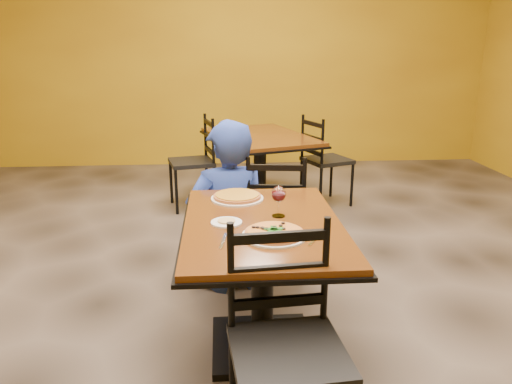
{
  "coord_description": "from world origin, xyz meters",
  "views": [
    {
      "loc": [
        -0.21,
        -2.86,
        1.62
      ],
      "look_at": [
        -0.02,
        -0.3,
        0.85
      ],
      "focal_mm": 34.33,
      "sensor_mm": 36.0,
      "label": 1
    }
  ],
  "objects": [
    {
      "name": "floor",
      "position": [
        0.0,
        0.0,
        0.0
      ],
      "size": [
        7.0,
        8.0,
        0.01
      ],
      "primitive_type": "cube",
      "color": "black",
      "rests_on": "ground"
    },
    {
      "name": "wall_back",
      "position": [
        0.0,
        4.0,
        1.5
      ],
      "size": [
        7.0,
        0.01,
        3.0
      ],
      "primitive_type": "cube",
      "color": "#B48F14",
      "rests_on": "ground"
    },
    {
      "name": "table_main",
      "position": [
        0.0,
        -0.5,
        0.56
      ],
      "size": [
        0.83,
        1.23,
        0.75
      ],
      "color": "#562E0D",
      "rests_on": "floor"
    },
    {
      "name": "table_second",
      "position": [
        0.2,
        2.05,
        0.56
      ],
      "size": [
        1.26,
        1.54,
        0.75
      ],
      "rotation": [
        0.0,
        0.0,
        0.31
      ],
      "color": "#562E0D",
      "rests_on": "floor"
    },
    {
      "name": "chair_main_near",
      "position": [
        0.03,
        -1.26,
        0.48
      ],
      "size": [
        0.47,
        0.47,
        0.96
      ],
      "primitive_type": null,
      "rotation": [
        0.0,
        0.0,
        0.09
      ],
      "color": "black",
      "rests_on": "floor"
    },
    {
      "name": "chair_main_far",
      "position": [
        0.18,
        0.44,
        0.46
      ],
      "size": [
        0.46,
        0.46,
        0.92
      ],
      "primitive_type": null,
      "rotation": [
        0.0,
        0.0,
        3.02
      ],
      "color": "black",
      "rests_on": "floor"
    },
    {
      "name": "chair_second_left",
      "position": [
        -0.51,
        2.05,
        0.47
      ],
      "size": [
        0.51,
        0.51,
        0.94
      ],
      "primitive_type": null,
      "rotation": [
        0.0,
        0.0,
        -1.34
      ],
      "color": "black",
      "rests_on": "floor"
    },
    {
      "name": "chair_second_right",
      "position": [
        0.9,
        2.05,
        0.47
      ],
      "size": [
        0.55,
        0.55,
        0.94
      ],
      "primitive_type": null,
      "rotation": [
        0.0,
        0.0,
        1.94
      ],
      "color": "black",
      "rests_on": "floor"
    },
    {
      "name": "diner",
      "position": [
        -0.17,
        0.33,
        0.58
      ],
      "size": [
        0.67,
        0.52,
        1.16
      ],
      "primitive_type": "imported",
      "rotation": [
        0.0,
        0.0,
        3.4
      ],
      "color": "navy",
      "rests_on": "floor"
    },
    {
      "name": "plate_main",
      "position": [
        0.04,
        -0.71,
        0.76
      ],
      "size": [
        0.31,
        0.31,
        0.01
      ],
      "primitive_type": "cylinder",
      "color": "white",
      "rests_on": "table_main"
    },
    {
      "name": "pizza_main",
      "position": [
        0.04,
        -0.71,
        0.77
      ],
      "size": [
        0.28,
        0.28,
        0.02
      ],
      "primitive_type": "cylinder",
      "color": "maroon",
      "rests_on": "plate_main"
    },
    {
      "name": "plate_far",
      "position": [
        -0.12,
        -0.11,
        0.76
      ],
      "size": [
        0.31,
        0.31,
        0.01
      ],
      "primitive_type": "cylinder",
      "color": "white",
      "rests_on": "table_main"
    },
    {
      "name": "pizza_far",
      "position": [
        -0.12,
        -0.11,
        0.77
      ],
      "size": [
        0.28,
        0.28,
        0.02
      ],
      "primitive_type": "cylinder",
      "color": "gold",
      "rests_on": "plate_far"
    },
    {
      "name": "side_plate",
      "position": [
        -0.19,
        -0.51,
        0.76
      ],
      "size": [
        0.16,
        0.16,
        0.01
      ],
      "primitive_type": "cylinder",
      "color": "white",
      "rests_on": "table_main"
    },
    {
      "name": "dip",
      "position": [
        -0.19,
        -0.51,
        0.76
      ],
      "size": [
        0.09,
        0.09,
        0.01
      ],
      "primitive_type": "cylinder",
      "color": "tan",
      "rests_on": "side_plate"
    },
    {
      "name": "wine_glass",
      "position": [
        0.09,
        -0.42,
        0.84
      ],
      "size": [
        0.08,
        0.08,
        0.18
      ],
      "primitive_type": null,
      "color": "white",
      "rests_on": "table_main"
    },
    {
      "name": "fork",
      "position": [
        -0.21,
        -0.75,
        0.75
      ],
      "size": [
        0.04,
        0.19,
        0.0
      ],
      "primitive_type": "cube",
      "rotation": [
        0.0,
        0.0,
        -0.15
      ],
      "color": "silver",
      "rests_on": "table_main"
    },
    {
      "name": "knife",
      "position": [
        0.24,
        -0.74,
        0.75
      ],
      "size": [
        0.12,
        0.19,
        0.0
      ],
      "primitive_type": "cube",
      "rotation": [
        0.0,
        0.0,
        -0.54
      ],
      "color": "silver",
      "rests_on": "table_main"
    }
  ]
}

